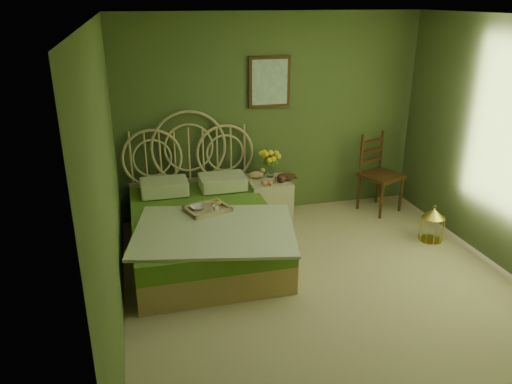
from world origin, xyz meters
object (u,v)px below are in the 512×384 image
object	(u,v)px
bed	(203,228)
chair	(379,168)
nightstand	(269,195)
birdcage	(432,225)

from	to	relation	value
bed	chair	world-z (taller)	bed
nightstand	chair	size ratio (longest dim) A/B	0.94
chair	bed	bearing A→B (deg)	173.63
bed	birdcage	world-z (taller)	bed
nightstand	bed	bearing A→B (deg)	-145.02
bed	birdcage	xyz separation A→B (m)	(2.71, -0.36, -0.11)
bed	nightstand	size ratio (longest dim) A/B	2.32
chair	birdcage	xyz separation A→B (m)	(0.18, -1.09, -0.39)
bed	nightstand	world-z (taller)	bed
bed	chair	size ratio (longest dim) A/B	2.19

